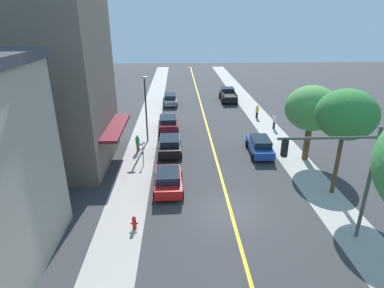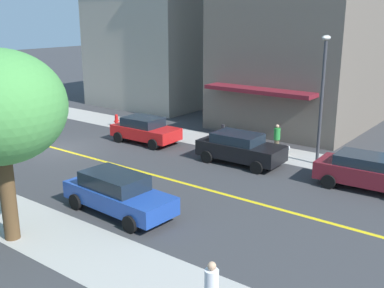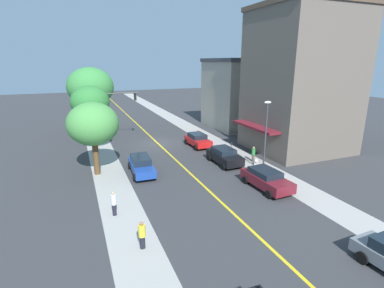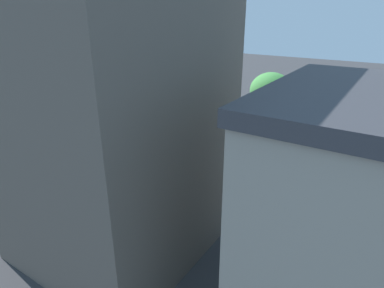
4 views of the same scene
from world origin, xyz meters
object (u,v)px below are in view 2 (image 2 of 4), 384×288
object	(u,v)px
red_sedan_left_curb	(145,130)
pedestrian_green_shirt	(277,138)
small_dog	(287,149)
blue_sedan_right_curb	(118,193)
fire_hydrant	(117,120)
parking_meter	(223,132)
maroon_sedan_left_curb	(369,171)
street_lamp	(323,87)
black_sedan_left_curb	(240,148)

from	to	relation	value
red_sedan_left_curb	pedestrian_green_shirt	size ratio (longest dim) A/B	2.64
red_sedan_left_curb	small_dog	xyz separation A→B (m)	(-2.78, 7.94, -0.42)
red_sedan_left_curb	blue_sedan_right_curb	xyz separation A→B (m)	(8.11, 6.13, 0.01)
fire_hydrant	parking_meter	size ratio (longest dim) A/B	0.66
maroon_sedan_left_curb	small_dog	distance (m)	5.67
street_lamp	red_sedan_left_curb	size ratio (longest dim) A/B	1.55
parking_meter	street_lamp	distance (m)	6.52
blue_sedan_right_curb	street_lamp	bearing A→B (deg)	73.19
maroon_sedan_left_curb	blue_sedan_right_curb	size ratio (longest dim) A/B	0.96
fire_hydrant	maroon_sedan_left_curb	size ratio (longest dim) A/B	0.18
parking_meter	street_lamp	size ratio (longest dim) A/B	0.20
blue_sedan_right_curb	red_sedan_left_curb	bearing A→B (deg)	129.76
maroon_sedan_left_curb	pedestrian_green_shirt	xyz separation A→B (m)	(-2.66, -5.86, 0.01)
fire_hydrant	small_dog	distance (m)	12.39
parking_meter	black_sedan_left_curb	bearing A→B (deg)	49.00
fire_hydrant	maroon_sedan_left_curb	world-z (taller)	maroon_sedan_left_curb
blue_sedan_right_curb	small_dog	xyz separation A→B (m)	(-10.90, 1.81, -0.44)
fire_hydrant	pedestrian_green_shirt	world-z (taller)	pedestrian_green_shirt
parking_meter	black_sedan_left_curb	xyz separation A→B (m)	(2.17, 2.50, -0.02)
blue_sedan_right_curb	small_dog	bearing A→B (deg)	83.27
street_lamp	blue_sedan_right_curb	size ratio (longest dim) A/B	1.34
black_sedan_left_curb	red_sedan_left_curb	bearing A→B (deg)	179.06
red_sedan_left_curb	pedestrian_green_shirt	world-z (taller)	pedestrian_green_shirt
fire_hydrant	maroon_sedan_left_curb	bearing A→B (deg)	84.89
black_sedan_left_curb	pedestrian_green_shirt	size ratio (longest dim) A/B	2.82
fire_hydrant	small_dog	size ratio (longest dim) A/B	1.13
small_dog	maroon_sedan_left_curb	bearing A→B (deg)	40.45
fire_hydrant	parking_meter	world-z (taller)	parking_meter
small_dog	blue_sedan_right_curb	bearing A→B (deg)	-33.18
parking_meter	maroon_sedan_left_curb	xyz separation A→B (m)	(1.86, 8.91, -0.04)
parking_meter	pedestrian_green_shirt	bearing A→B (deg)	104.68
red_sedan_left_curb	pedestrian_green_shirt	xyz separation A→B (m)	(-2.99, 7.17, 0.03)
fire_hydrant	maroon_sedan_left_curb	distance (m)	17.52
black_sedan_left_curb	small_dog	bearing A→B (deg)	63.43
parking_meter	small_dog	world-z (taller)	parking_meter
street_lamp	small_dog	xyz separation A→B (m)	(-0.46, -1.89, -3.62)
street_lamp	pedestrian_green_shirt	distance (m)	4.19
red_sedan_left_curb	parking_meter	bearing A→B (deg)	26.43
parking_meter	maroon_sedan_left_curb	size ratio (longest dim) A/B	0.28
blue_sedan_right_curb	pedestrian_green_shirt	world-z (taller)	pedestrian_green_shirt
parking_meter	red_sedan_left_curb	world-z (taller)	red_sedan_left_curb
parking_meter	street_lamp	bearing A→B (deg)	91.39
maroon_sedan_left_curb	blue_sedan_right_curb	world-z (taller)	blue_sedan_right_curb
maroon_sedan_left_curb	blue_sedan_right_curb	bearing A→B (deg)	-131.89
fire_hydrant	black_sedan_left_curb	distance (m)	11.20
red_sedan_left_curb	blue_sedan_right_curb	distance (m)	10.17
fire_hydrant	street_lamp	bearing A→B (deg)	91.76
parking_meter	blue_sedan_right_curb	bearing A→B (deg)	11.08
small_dog	red_sedan_left_curb	bearing A→B (deg)	-94.44
black_sedan_left_curb	blue_sedan_right_curb	world-z (taller)	black_sedan_left_curb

